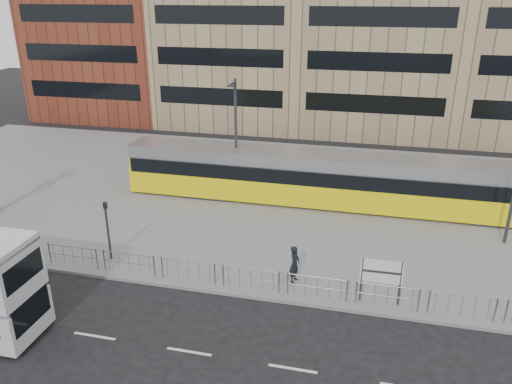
% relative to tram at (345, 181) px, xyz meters
% --- Properties ---
extents(ground, '(120.00, 120.00, 0.00)m').
position_rel_tram_xyz_m(ground, '(-2.70, -11.17, -1.81)').
color(ground, black).
rests_on(ground, ground).
extents(plaza, '(64.00, 24.00, 0.15)m').
position_rel_tram_xyz_m(plaza, '(-2.70, 0.83, -1.73)').
color(plaza, gray).
rests_on(plaza, ground).
extents(kerb, '(64.00, 0.25, 0.17)m').
position_rel_tram_xyz_m(kerb, '(-2.70, -11.12, -1.73)').
color(kerb, gray).
rests_on(kerb, ground).
extents(pedestrian_barrier, '(32.07, 0.07, 1.10)m').
position_rel_tram_xyz_m(pedestrian_barrier, '(-0.70, -10.67, -0.83)').
color(pedestrian_barrier, gray).
rests_on(pedestrian_barrier, plaza).
extents(road_markings, '(62.00, 0.12, 0.01)m').
position_rel_tram_xyz_m(road_markings, '(-1.70, -15.17, -1.80)').
color(road_markings, white).
rests_on(road_markings, ground).
extents(tram, '(28.07, 2.74, 3.31)m').
position_rel_tram_xyz_m(tram, '(0.00, 0.00, 0.00)').
color(tram, yellow).
rests_on(tram, plaza).
extents(station_sign, '(1.80, 0.13, 2.07)m').
position_rel_tram_xyz_m(station_sign, '(2.28, -10.37, -0.22)').
color(station_sign, '#2D2D30').
rests_on(station_sign, plaza).
extents(pedestrian, '(0.56, 0.74, 1.81)m').
position_rel_tram_xyz_m(pedestrian, '(-1.59, -9.52, -0.75)').
color(pedestrian, black).
rests_on(pedestrian, plaza).
extents(traffic_light_west, '(0.22, 0.24, 3.10)m').
position_rel_tram_xyz_m(traffic_light_west, '(-10.98, -9.59, 0.32)').
color(traffic_light_west, '#2D2D30').
rests_on(traffic_light_west, plaza).
extents(lamp_post_west, '(0.45, 1.04, 7.69)m').
position_rel_tram_xyz_m(lamp_post_west, '(-7.00, -0.11, 2.55)').
color(lamp_post_west, '#2D2D30').
rests_on(lamp_post_west, plaza).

